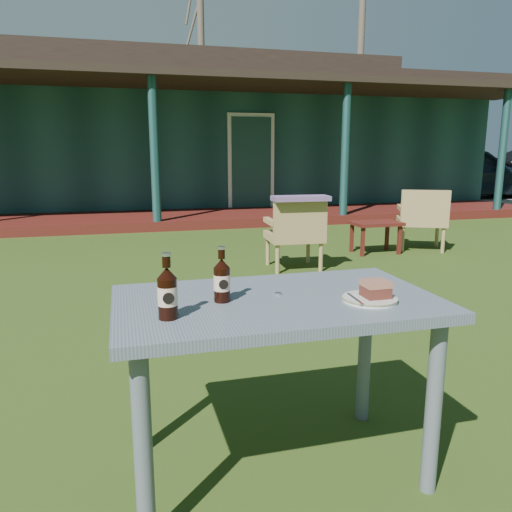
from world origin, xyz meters
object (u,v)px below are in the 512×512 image
object	(u,v)px
car_near	(465,172)
cola_bottle_far	(167,293)
armchair_right	(423,216)
armchair_left	(296,231)
cafe_table	(277,324)
cake_slice	(376,289)
side_table	(376,226)
plate	(370,299)
cola_bottle_near	(222,280)

from	to	relation	value
car_near	cola_bottle_far	distance (m)	13.60
armchair_right	car_near	bearing A→B (deg)	49.24
cola_bottle_far	armchair_left	xyz separation A→B (m)	(1.66, 3.40, -0.38)
cafe_table	armchair_left	distance (m)	3.50
cola_bottle_far	armchair_left	world-z (taller)	cola_bottle_far
car_near	cafe_table	bearing A→B (deg)	145.51
cake_slice	side_table	bearing A→B (deg)	61.35
car_near	cola_bottle_far	bearing A→B (deg)	144.53
cola_bottle_far	side_table	distance (m)	4.98
cake_slice	plate	bearing A→B (deg)	176.14
cafe_table	cake_slice	bearing A→B (deg)	-20.56
car_near	cake_slice	bearing A→B (deg)	147.00
cake_slice	armchair_right	distance (m)	4.93
cafe_table	side_table	world-z (taller)	cafe_table
plate	armchair_left	xyz separation A→B (m)	(0.93, 3.40, -0.30)
car_near	side_table	world-z (taller)	car_near
car_near	cola_bottle_near	bearing A→B (deg)	144.81
armchair_left	car_near	bearing A→B (deg)	43.08
car_near	cola_bottle_far	world-z (taller)	car_near
plate	armchair_right	distance (m)	4.94
armchair_right	side_table	size ratio (longest dim) A/B	1.32
plate	cola_bottle_near	bearing A→B (deg)	165.57
plate	armchair_left	world-z (taller)	armchair_left
car_near	armchair_left	world-z (taller)	car_near
cola_bottle_near	side_table	size ratio (longest dim) A/B	0.34
cake_slice	cola_bottle_far	distance (m)	0.76
cafe_table	armchair_right	size ratio (longest dim) A/B	1.52
cake_slice	cola_bottle_near	xyz separation A→B (m)	(-0.55, 0.14, 0.04)
cola_bottle_near	armchair_right	distance (m)	5.17
car_near	armchair_right	xyz separation A→B (m)	(-5.36, -6.22, -0.28)
cafe_table	plate	distance (m)	0.36
cafe_table	armchair_right	world-z (taller)	armchair_right
cola_bottle_far	armchair_left	bearing A→B (deg)	63.98
cola_bottle_near	cola_bottle_far	world-z (taller)	cola_bottle_far
plate	armchair_left	size ratio (longest dim) A/B	0.27
car_near	cake_slice	distance (m)	13.11
cake_slice	armchair_left	size ratio (longest dim) A/B	0.12
cake_slice	cola_bottle_near	distance (m)	0.56
cake_slice	cola_bottle_near	bearing A→B (deg)	165.97
armchair_right	side_table	xyz separation A→B (m)	(-0.67, -0.02, -0.10)
cola_bottle_far	armchair_right	distance (m)	5.41
cake_slice	cola_bottle_far	size ratio (longest dim) A/B	0.42
cola_bottle_near	armchair_right	bearing A→B (deg)	48.75
armchair_left	armchair_right	distance (m)	2.04
cafe_table	car_near	bearing A→B (deg)	49.76
cola_bottle_near	armchair_left	bearing A→B (deg)	65.99
plate	cola_bottle_near	xyz separation A→B (m)	(-0.52, 0.14, 0.07)
cola_bottle_near	side_table	distance (m)	4.74
cola_bottle_near	cola_bottle_far	distance (m)	0.25
plate	side_table	world-z (taller)	plate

